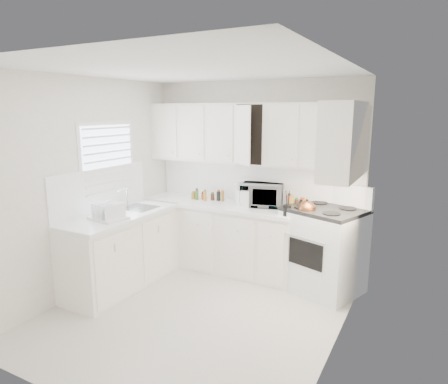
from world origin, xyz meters
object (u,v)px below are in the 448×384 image
Objects in this scene: stove at (324,238)px; microwave at (262,192)px; utensil_crock at (287,203)px; tea_kettle at (307,208)px; dish_rack at (108,210)px; rice_cooker at (246,196)px.

stove reaches higher than microwave.
utensil_crock is at bearing -49.26° from microwave.
utensil_crock reaches higher than tea_kettle.
stove is 3.23× the size of dish_rack.
stove is 2.61m from dish_rack.
microwave is at bearing 22.22° from rice_cooker.
microwave reaches higher than utensil_crock.
dish_rack is at bearing -129.69° from stove.
utensil_crock is at bearing -148.22° from tea_kettle.
stove reaches higher than dish_rack.
rice_cooker is (-0.88, 0.20, 0.02)m from tea_kettle.
tea_kettle is 0.77m from microwave.
stove is 0.46m from tea_kettle.
microwave reaches higher than dish_rack.
utensil_crock is 0.78× the size of dish_rack.
tea_kettle is 2.35m from dish_rack.
utensil_crock reaches higher than rice_cooker.
rice_cooker is at bearing 160.42° from utensil_crock.
utensil_crock is (-0.41, -0.19, 0.44)m from stove.
utensil_crock is (-0.23, -0.03, 0.05)m from tea_kettle.
stove is 4.98× the size of tea_kettle.
microwave is at bearing 144.56° from utensil_crock.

